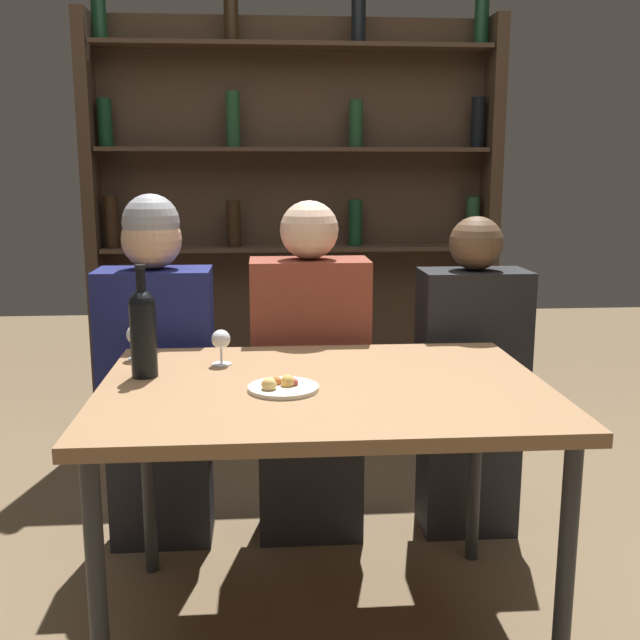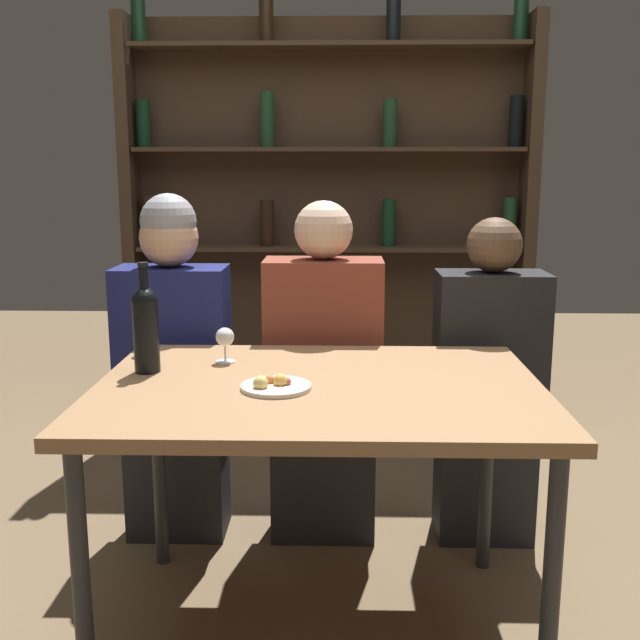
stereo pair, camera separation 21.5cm
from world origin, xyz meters
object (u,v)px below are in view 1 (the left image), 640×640
object	(u,v)px
food_plate_0	(282,387)
wine_glass_0	(221,341)
seated_person_right	(470,387)
wine_bottle	(143,329)
seated_person_left	(158,377)
seated_person_center	(309,383)
wine_glass_1	(137,336)

from	to	relation	value
food_plate_0	wine_glass_0	bearing A→B (deg)	121.78
wine_glass_0	seated_person_right	world-z (taller)	seated_person_right
wine_glass_0	seated_person_right	distance (m)	1.00
food_plate_0	wine_bottle	bearing A→B (deg)	156.46
wine_glass_0	seated_person_left	world-z (taller)	seated_person_left
seated_person_center	wine_bottle	bearing A→B (deg)	-134.33
wine_glass_0	wine_glass_1	distance (m)	0.27
wine_glass_1	seated_person_center	size ratio (longest dim) A/B	0.09
seated_person_center	seated_person_left	bearing A→B (deg)	-180.00
wine_bottle	wine_glass_1	world-z (taller)	wine_bottle
food_plate_0	seated_person_left	distance (m)	0.81
food_plate_0	seated_person_right	bearing A→B (deg)	43.81
food_plate_0	seated_person_center	size ratio (longest dim) A/B	0.15
wine_glass_1	seated_person_right	size ratio (longest dim) A/B	0.09
wine_bottle	seated_person_left	world-z (taller)	seated_person_left
seated_person_right	food_plate_0	bearing A→B (deg)	-136.19
wine_bottle	seated_person_center	world-z (taller)	seated_person_center
wine_bottle	food_plate_0	bearing A→B (deg)	-23.54
seated_person_left	seated_person_center	size ratio (longest dim) A/B	1.02
wine_glass_0	seated_person_right	size ratio (longest dim) A/B	0.09
food_plate_0	seated_person_left	xyz separation A→B (m)	(-0.42, 0.68, -0.16)
seated_person_left	seated_person_center	world-z (taller)	seated_person_left
wine_glass_0	seated_person_left	xyz separation A→B (m)	(-0.25, 0.40, -0.22)
wine_glass_0	seated_person_center	bearing A→B (deg)	53.86
wine_glass_1	food_plate_0	world-z (taller)	wine_glass_1
wine_glass_1	seated_person_center	distance (m)	0.68
seated_person_right	seated_person_left	bearing A→B (deg)	180.00
wine_bottle	seated_person_right	distance (m)	1.25
wine_bottle	wine_glass_0	world-z (taller)	wine_bottle
wine_bottle	wine_glass_0	distance (m)	0.25
wine_glass_1	seated_person_left	xyz separation A→B (m)	(0.01, 0.31, -0.22)
wine_bottle	wine_glass_1	size ratio (longest dim) A/B	2.87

